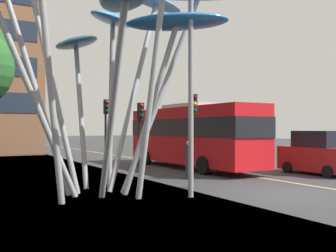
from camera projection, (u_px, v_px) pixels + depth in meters
name	position (u px, v px, depth m)	size (l,w,h in m)	color
ground	(277.00, 196.00, 14.04)	(120.00, 240.00, 0.10)	#38383A
red_bus	(191.00, 133.00, 23.53)	(2.76, 11.38, 3.83)	red
leaf_sculpture	(103.00, 12.00, 14.21)	(11.92, 10.67, 9.20)	#9EA0A5
traffic_light_kerb_near	(192.00, 120.00, 15.68)	(0.28, 0.42, 3.73)	black
traffic_light_kerb_far	(140.00, 123.00, 19.90)	(0.28, 0.42, 3.66)	black
traffic_light_island_mid	(106.00, 119.00, 22.04)	(0.28, 0.42, 3.99)	black
car_parked_mid	(319.00, 154.00, 20.40)	(2.07, 4.09, 2.25)	maroon
car_parked_far	(240.00, 149.00, 26.34)	(1.99, 4.42, 2.10)	silver
street_lamp	(200.00, 39.00, 13.81)	(1.78, 0.44, 8.76)	gray
pedestrian	(189.00, 160.00, 18.39)	(0.34, 0.34, 1.81)	#2D3342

